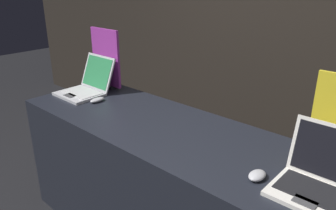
{
  "coord_description": "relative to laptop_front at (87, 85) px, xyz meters",
  "views": [
    {
      "loc": [
        1.23,
        -0.99,
        1.78
      ],
      "look_at": [
        -0.0,
        0.37,
        1.06
      ],
      "focal_mm": 35.0,
      "sensor_mm": 36.0,
      "label": 1
    }
  ],
  "objects": [
    {
      "name": "promo_stand_front",
      "position": [
        -0.0,
        0.21,
        0.17
      ],
      "size": [
        0.33,
        0.07,
        0.49
      ],
      "color": "black",
      "rests_on": "display_counter"
    },
    {
      "name": "wall_back",
      "position": [
        0.91,
        1.38,
        0.42
      ],
      "size": [
        8.0,
        0.05,
        2.8
      ],
      "color": "black",
      "rests_on": "ground_plane"
    },
    {
      "name": "display_counter",
      "position": [
        0.91,
        -0.04,
        -0.52
      ],
      "size": [
        2.25,
        0.74,
        0.91
      ],
      "color": "black",
      "rests_on": "ground_plane"
    },
    {
      "name": "mouse_front",
      "position": [
        0.22,
        -0.07,
        -0.05
      ],
      "size": [
        0.06,
        0.12,
        0.03
      ],
      "color": "#B2B2B7",
      "rests_on": "display_counter"
    },
    {
      "name": "mouse_back",
      "position": [
        1.58,
        -0.18,
        -0.05
      ],
      "size": [
        0.07,
        0.11,
        0.03
      ],
      "color": "#B2B2B7",
      "rests_on": "display_counter"
    },
    {
      "name": "laptop_front",
      "position": [
        0.0,
        0.0,
        0.0
      ],
      "size": [
        0.34,
        0.39,
        0.28
      ],
      "color": "#B7B7BC",
      "rests_on": "display_counter"
    },
    {
      "name": "laptop_back",
      "position": [
        1.82,
        -0.09,
        -0.0
      ],
      "size": [
        0.33,
        0.32,
        0.28
      ],
      "color": "silver",
      "rests_on": "display_counter"
    }
  ]
}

